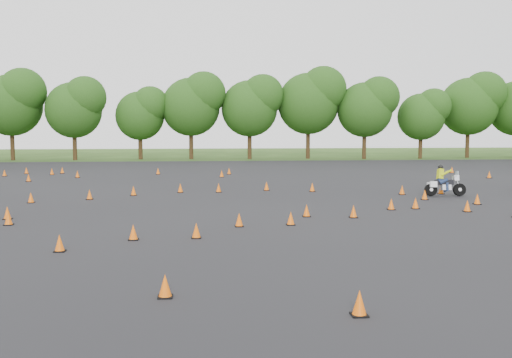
{
  "coord_description": "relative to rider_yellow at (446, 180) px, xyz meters",
  "views": [
    {
      "loc": [
        -2.25,
        -20.04,
        3.42
      ],
      "look_at": [
        0.0,
        4.0,
        1.2
      ],
      "focal_mm": 40.0,
      "sensor_mm": 36.0,
      "label": 1
    }
  ],
  "objects": [
    {
      "name": "rider_yellow",
      "position": [
        0.0,
        0.0,
        0.0
      ],
      "size": [
        2.07,
        0.75,
        1.57
      ],
      "primitive_type": null,
      "rotation": [
        0.0,
        0.0,
        -0.06
      ],
      "color": "#B8C711",
      "rests_on": "ground"
    },
    {
      "name": "treeline",
      "position": [
        -8.78,
        28.44,
        3.82
      ],
      "size": [
        86.78,
        32.2,
        10.75
      ],
      "color": "#224714",
      "rests_on": "ground"
    },
    {
      "name": "asphalt_pad",
      "position": [
        -9.65,
        -0.82,
        -0.79
      ],
      "size": [
        62.0,
        62.0,
        0.0
      ],
      "primitive_type": "plane",
      "color": "black",
      "rests_on": "ground"
    },
    {
      "name": "ground",
      "position": [
        -9.65,
        -6.82,
        -0.79
      ],
      "size": [
        140.0,
        140.0,
        0.0
      ],
      "primitive_type": "plane",
      "color": "#2D5119",
      "rests_on": "ground"
    },
    {
      "name": "traffic_cones",
      "position": [
        -10.07,
        -1.78,
        -0.56
      ],
      "size": [
        36.41,
        33.22,
        0.45
      ],
      "color": "#FF660A",
      "rests_on": "asphalt_pad"
    }
  ]
}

